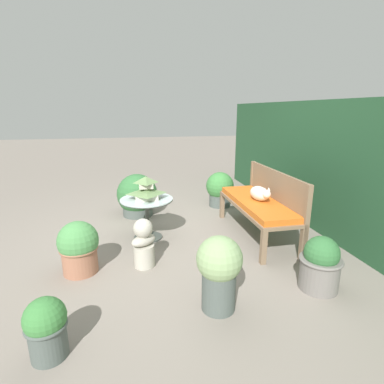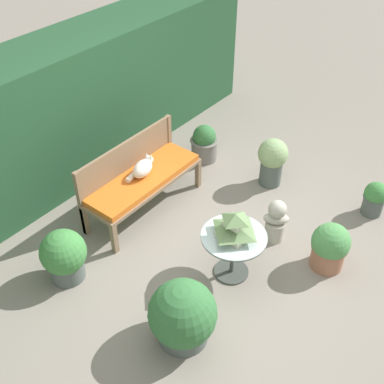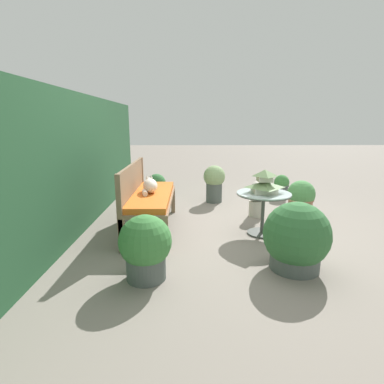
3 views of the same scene
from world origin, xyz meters
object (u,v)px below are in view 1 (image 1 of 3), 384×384
cat (260,194)px  potted_plant_patio_mid (137,196)px  patio_table (147,207)px  potted_plant_table_near (46,327)px  potted_plant_bench_right (220,189)px  potted_plant_path_edge (320,264)px  garden_bench (257,205)px  pagoda_birdhouse (146,189)px  potted_plant_table_far (219,269)px  garden_bust (144,243)px  potted_plant_bench_left (79,247)px

cat → potted_plant_patio_mid: bearing=-138.6°
patio_table → potted_plant_table_near: bearing=-23.2°
potted_plant_bench_right → potted_plant_path_edge: size_ratio=1.15×
garden_bench → patio_table: size_ratio=2.31×
patio_table → potted_plant_bench_right: potted_plant_bench_right is taller
pagoda_birdhouse → potted_plant_bench_right: size_ratio=0.63×
cat → potted_plant_path_edge: (1.26, 0.05, -0.33)m
garden_bench → potted_plant_table_far: bearing=-34.0°
potted_plant_patio_mid → patio_table: bearing=5.9°
cat → potted_plant_patio_mid: cat is taller
patio_table → potted_plant_path_edge: 2.11m
potted_plant_table_far → potted_plant_path_edge: (-0.09, 1.00, -0.12)m
garden_bench → cat: cat is taller
potted_plant_table_near → garden_bust: bearing=147.6°
garden_bust → potted_plant_table_far: size_ratio=0.82×
garden_bench → pagoda_birdhouse: size_ratio=4.13×
pagoda_birdhouse → potted_plant_bench_left: (0.71, -0.74, -0.38)m
potted_plant_table_far → potted_plant_path_edge: bearing=95.4°
potted_plant_patio_mid → potted_plant_table_far: potted_plant_patio_mid is taller
patio_table → potted_plant_bench_left: size_ratio=1.22×
potted_plant_bench_right → potted_plant_path_edge: 2.60m
potted_plant_patio_mid → potted_plant_table_near: bearing=-14.0°
cat → potted_plant_bench_right: bearing=173.7°
garden_bench → cat: bearing=45.9°
potted_plant_table_near → potted_plant_patio_mid: 2.84m
garden_bust → potted_plant_table_far: (0.85, 0.57, 0.11)m
patio_table → pagoda_birdhouse: (0.00, 0.00, 0.24)m
pagoda_birdhouse → potted_plant_patio_mid: size_ratio=0.57×
cat → potted_plant_table_far: size_ratio=0.65×
garden_bench → cat: size_ratio=3.62×
pagoda_birdhouse → potted_plant_table_near: (1.83, -0.78, -0.43)m
potted_plant_table_near → potted_plant_path_edge: (-0.35, 2.27, 0.02)m
pagoda_birdhouse → potted_plant_patio_mid: pagoda_birdhouse is taller
potted_plant_table_near → potted_plant_path_edge: size_ratio=0.85×
potted_plant_path_edge → potted_plant_bench_left: bearing=-109.0°
potted_plant_path_edge → cat: bearing=-177.5°
garden_bench → patio_table: (-0.20, -1.41, 0.00)m
garden_bench → pagoda_birdhouse: (-0.20, -1.41, 0.24)m
potted_plant_table_far → potted_plant_bench_left: bearing=-125.2°
garden_bust → patio_table: bearing=-131.4°
potted_plant_patio_mid → potted_plant_table_far: (2.50, 0.58, 0.06)m
garden_bench → potted_plant_table_near: (1.63, -2.20, -0.19)m
garden_bench → patio_table: 1.43m
garden_bust → potted_plant_table_near: garden_bust is taller
potted_plant_patio_mid → potted_plant_path_edge: potted_plant_patio_mid is taller
potted_plant_bench_right → patio_table: bearing=-49.8°
garden_bench → pagoda_birdhouse: bearing=-98.0°
garden_bench → pagoda_birdhouse: pagoda_birdhouse is taller
cat → potted_plant_bench_left: (0.49, -2.17, -0.31)m
potted_plant_bench_right → potted_plant_table_near: (2.94, -2.09, -0.07)m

